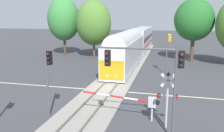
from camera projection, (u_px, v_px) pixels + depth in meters
The scene contains 12 objects.
ground_plane at pixel (107, 91), 24.02m from camera, with size 220.00×220.00×0.00m, color #3D3D42.
road_centre_stripe at pixel (107, 91), 24.02m from camera, with size 44.00×0.20×0.01m.
railway_track at pixel (107, 90), 24.00m from camera, with size 4.40×80.00×0.32m.
commuter_train at pixel (135, 43), 42.68m from camera, with size 3.04×39.32×5.16m.
crossing_gate_near at pixel (143, 102), 16.88m from camera, with size 5.80×0.40×1.91m.
crossing_signal_mast at pixel (167, 94), 15.53m from camera, with size 1.36×0.44×3.93m.
traffic_signal_far_side at pixel (168, 46), 30.22m from camera, with size 0.53×0.38×5.57m.
traffic_signal_median at pixel (48, 71), 17.12m from camera, with size 0.53×0.38×5.33m.
traffic_signal_near_right at pixel (152, 68), 13.90m from camera, with size 5.29×0.38×5.85m.
pine_left_background at pixel (64, 19), 45.42m from camera, with size 6.19×6.19×11.19m.
oak_far_right at pixel (194, 20), 38.49m from camera, with size 6.47×6.47×10.41m.
oak_behind_train at pixel (94, 23), 42.74m from camera, with size 6.44×6.44×10.44m.
Camera 1 is at (5.96, -22.19, 7.46)m, focal length 37.44 mm.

